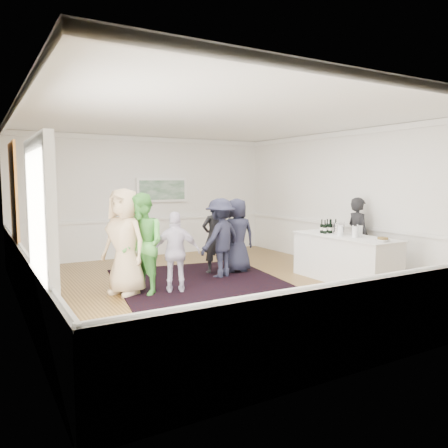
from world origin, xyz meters
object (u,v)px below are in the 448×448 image
bartender (358,236)px  guest_tan (125,242)px  guest_dark_a (220,238)px  nut_bowl (383,240)px  guest_navy (237,235)px  guest_dark_b (214,237)px  ice_bucket (338,229)px  guest_green (142,244)px  guest_lilac (176,252)px  serving_table (345,258)px

bartender → guest_tan: (-4.95, 0.87, 0.12)m
guest_dark_a → nut_bowl: guest_dark_a is taller
bartender → guest_tan: guest_tan is taller
guest_navy → guest_tan: bearing=22.6°
guest_dark_b → ice_bucket: (1.98, -1.76, 0.25)m
nut_bowl → guest_green: bearing=152.5°
guest_navy → nut_bowl: 3.13m
bartender → guest_tan: bearing=91.0°
guest_dark_a → guest_dark_b: size_ratio=1.04×
nut_bowl → guest_dark_a: bearing=128.3°
guest_dark_a → ice_bucket: (2.06, -1.34, 0.21)m
bartender → guest_dark_a: (-2.78, 1.20, -0.00)m
guest_green → guest_tan: bearing=-136.4°
guest_lilac → guest_tan: bearing=0.5°
serving_table → bartender: bartender is taller
guest_navy → nut_bowl: guest_navy is taller
guest_tan → guest_navy: 2.79m
guest_green → nut_bowl: 4.40m
guest_dark_a → guest_navy: guest_dark_a is taller
serving_table → guest_navy: bearing=128.7°
serving_table → ice_bucket: bearing=82.3°
guest_dark_a → guest_dark_b: 0.43m
guest_lilac → guest_dark_a: size_ratio=0.89×
guest_dark_a → guest_tan: bearing=-11.7°
bartender → nut_bowl: bartender is taller
guest_tan → bartender: bearing=51.5°
bartender → guest_tan: size_ratio=0.88×
bartender → guest_lilac: bearing=93.6°
guest_green → guest_dark_a: bearing=89.6°
guest_lilac → guest_dark_b: bearing=-119.5°
guest_green → guest_lilac: (0.58, -0.18, -0.17)m
bartender → guest_dark_b: bearing=69.9°
bartender → guest_navy: bearing=67.9°
guest_lilac → guest_dark_a: (1.32, 0.68, 0.09)m
guest_navy → ice_bucket: 2.19m
ice_bucket → nut_bowl: size_ratio=1.03×
guest_dark_a → guest_navy: (0.56, 0.25, -0.01)m
guest_navy → guest_dark_b: bearing=-9.5°
guest_green → guest_lilac: size_ratio=1.23×
guest_tan → nut_bowl: (4.17, -2.20, 0.02)m
guest_tan → guest_green: (0.27, -0.16, -0.04)m
guest_green → nut_bowl: guest_green is taller
guest_tan → guest_navy: (2.73, 0.58, -0.13)m
guest_lilac → guest_green: bearing=5.5°
bartender → ice_bucket: bearing=111.7°
guest_green → guest_navy: 2.57m
guest_lilac → ice_bucket: 3.45m
guest_dark_b → guest_navy: 0.51m
bartender → guest_navy: bartender is taller
guest_green → ice_bucket: bearing=62.9°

